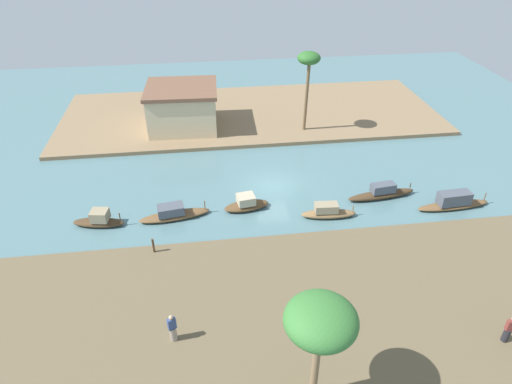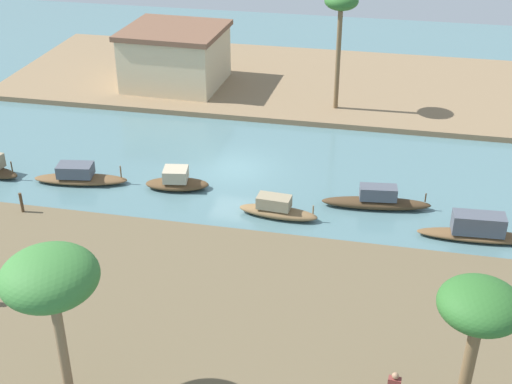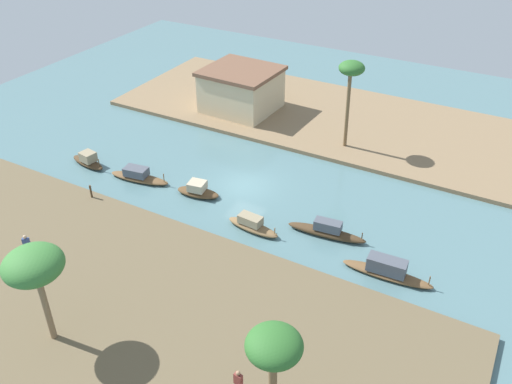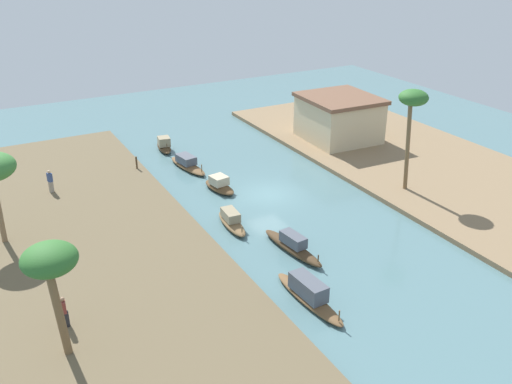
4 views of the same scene
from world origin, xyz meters
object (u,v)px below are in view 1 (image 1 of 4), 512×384
mooring_post (153,246)px  riverside_building (183,107)px  person_on_near_bank (508,330)px  person_by_mooring (173,329)px  sampan_upstream_small (382,193)px  sampan_downstream_large (328,212)px  sampan_open_hull (99,220)px  sampan_with_red_awning (454,202)px  palm_tree_right_tall (309,62)px  sampan_foreground (173,214)px  palm_tree_left_near (321,322)px  sampan_with_tall_canopy (246,204)px

mooring_post → riverside_building: (1.78, 18.05, 1.47)m
person_on_near_bank → person_by_mooring: (-15.95, 2.19, 0.01)m
sampan_upstream_small → mooring_post: mooring_post is taller
riverside_building → sampan_upstream_small: bearing=-41.4°
sampan_downstream_large → riverside_building: size_ratio=0.57×
sampan_open_hull → sampan_with_red_awning: 24.57m
riverside_building → sampan_with_red_awning: bearing=-37.3°
person_by_mooring → palm_tree_right_tall: palm_tree_right_tall is taller
person_on_near_bank → palm_tree_right_tall: palm_tree_right_tall is taller
palm_tree_right_tall → riverside_building: bearing=168.1°
sampan_foreground → person_by_mooring: (0.27, -10.49, 0.68)m
person_by_mooring → palm_tree_left_near: bearing=122.8°
sampan_upstream_small → palm_tree_right_tall: palm_tree_right_tall is taller
sampan_with_red_awning → riverside_building: (-18.92, 15.60, 1.81)m
sampan_open_hull → sampan_foreground: 4.91m
sampan_foreground → person_on_near_bank: 20.60m
person_by_mooring → mooring_post: size_ratio=1.68×
sampan_open_hull → person_by_mooring: 11.57m
sampan_with_tall_canopy → sampan_with_red_awning: bearing=-16.2°
sampan_open_hull → sampan_with_red_awning: (24.54, -1.18, 0.07)m
sampan_with_red_awning → person_by_mooring: bearing=-157.9°
person_on_near_bank → palm_tree_right_tall: 25.60m
sampan_with_red_awning → sampan_foreground: 19.68m
sampan_upstream_small → person_on_near_bank: size_ratio=3.28×
person_on_near_bank → sampan_with_tall_canopy: bearing=-43.8°
sampan_with_red_awning → mooring_post: size_ratio=5.52×
sampan_with_tall_canopy → person_on_near_bank: bearing=-58.8°
sampan_downstream_large → person_on_near_bank: bearing=-59.4°
palm_tree_right_tall → sampan_open_hull: bearing=-144.2°
sampan_upstream_small → palm_tree_right_tall: bearing=99.2°
sampan_with_tall_canopy → person_by_mooring: (-4.81, -10.95, 0.66)m
sampan_open_hull → palm_tree_right_tall: size_ratio=0.49×
palm_tree_left_near → palm_tree_right_tall: 26.81m
sampan_open_hull → riverside_building: size_ratio=0.53×
sampan_with_tall_canopy → sampan_foreground: 5.10m
riverside_building → sampan_downstream_large: bearing=-55.4°
sampan_with_red_awning → sampan_upstream_small: bearing=154.4°
sampan_open_hull → sampan_foreground: size_ratio=0.72×
sampan_foreground → riverside_building: bearing=78.4°
sampan_open_hull → riverside_building: 15.59m
sampan_with_tall_canopy → mooring_post: bearing=-154.4°
sampan_downstream_large → person_by_mooring: person_by_mooring is taller
mooring_post → riverside_building: 18.20m
sampan_open_hull → person_on_near_bank: (21.13, -12.51, 0.63)m
sampan_open_hull → sampan_upstream_small: (19.97, 0.71, -0.01)m
sampan_with_tall_canopy → riverside_building: bearing=98.5°
sampan_upstream_small → palm_tree_right_tall: (-3.21, 11.37, 6.29)m
mooring_post → sampan_open_hull: bearing=136.6°
sampan_with_tall_canopy → person_on_near_bank: size_ratio=2.09×
mooring_post → palm_tree_right_tall: bearing=50.6°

